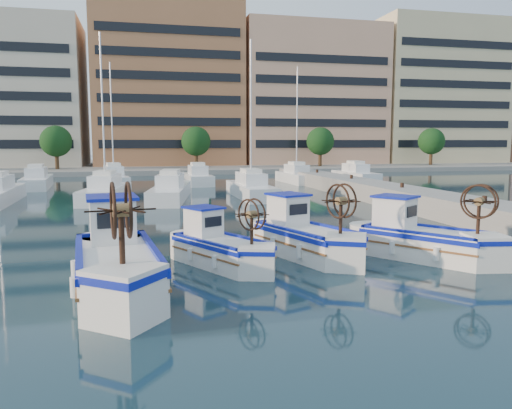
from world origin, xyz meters
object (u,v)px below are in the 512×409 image
object	(u,v)px
fishing_boat_a	(116,260)
fishing_boat_d	(421,237)
fishing_boat_c	(305,235)
fishing_boat_b	(220,246)

from	to	relation	value
fishing_boat_a	fishing_boat_d	xyz separation A→B (m)	(10.40, 1.66, -0.13)
fishing_boat_a	fishing_boat_c	xyz separation A→B (m)	(6.47, 2.95, -0.12)
fishing_boat_b	fishing_boat_c	xyz separation A→B (m)	(3.23, 0.65, 0.10)
fishing_boat_b	fishing_boat_c	size ratio (longest dim) A/B	0.86
fishing_boat_d	fishing_boat_b	bearing A→B (deg)	139.19
fishing_boat_c	fishing_boat_d	xyz separation A→B (m)	(3.93, -1.29, -0.01)
fishing_boat_d	fishing_boat_a	bearing A→B (deg)	153.41
fishing_boat_a	fishing_boat_d	world-z (taller)	fishing_boat_a
fishing_boat_b	fishing_boat_d	world-z (taller)	fishing_boat_d
fishing_boat_b	fishing_boat_c	world-z (taller)	fishing_boat_c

